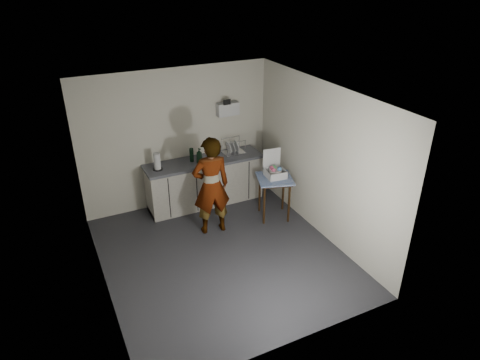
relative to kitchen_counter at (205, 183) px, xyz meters
name	(u,v)px	position (x,y,z in m)	size (l,w,h in m)	color
ground	(222,255)	(-0.40, -1.70, -0.43)	(4.00, 4.00, 0.00)	#28282D
wall_back	(177,139)	(-0.40, 0.29, 0.87)	(3.60, 0.02, 2.60)	beige
wall_right	(321,161)	(1.39, -1.70, 0.87)	(0.02, 4.00, 2.60)	beige
wall_left	(95,211)	(-2.19, -1.70, 0.87)	(0.02, 4.00, 2.60)	beige
ceiling	(218,97)	(-0.40, -1.70, 2.17)	(3.60, 4.00, 0.01)	silver
kitchen_counter	(205,183)	(0.00, 0.00, 0.00)	(2.24, 0.62, 0.91)	black
wall_shelf	(228,109)	(0.60, 0.22, 1.32)	(0.42, 0.18, 0.37)	silver
side_table	(275,183)	(0.94, -1.02, 0.26)	(0.77, 0.77, 0.79)	#311F0B
standing_man	(211,186)	(-0.25, -0.96, 0.44)	(0.64, 0.42, 1.74)	#B2A593
soap_bottle	(199,156)	(-0.13, -0.10, 0.63)	(0.11, 0.11, 0.29)	black
soda_can	(200,157)	(-0.07, 0.03, 0.54)	(0.06, 0.06, 0.12)	red
dark_bottle	(192,155)	(-0.22, 0.04, 0.61)	(0.07, 0.07, 0.25)	black
paper_towel	(157,162)	(-0.89, -0.03, 0.63)	(0.17, 0.17, 0.31)	black
dish_rack	(233,150)	(0.63, 0.06, 0.55)	(0.41, 0.31, 0.29)	silver
bakery_box	(275,171)	(0.97, -0.96, 0.47)	(0.37, 0.38, 0.47)	silver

